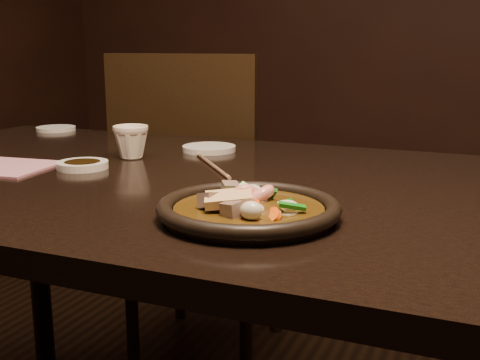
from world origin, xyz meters
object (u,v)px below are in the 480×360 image
at_px(plate, 249,210).
at_px(tea_cup, 131,141).
at_px(chair, 199,201).
at_px(table, 188,215).

relative_size(plate, tea_cup, 3.41).
distance_m(chair, tea_cup, 0.55).
distance_m(table, chair, 0.67).
bearing_deg(chair, plate, 115.79).
relative_size(chair, tea_cup, 12.46).
xyz_separation_m(chair, plate, (0.50, -0.81, 0.24)).
distance_m(chair, plate, 0.98).
distance_m(plate, tea_cup, 0.53).
relative_size(table, plate, 6.04).
height_order(table, plate, plate).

